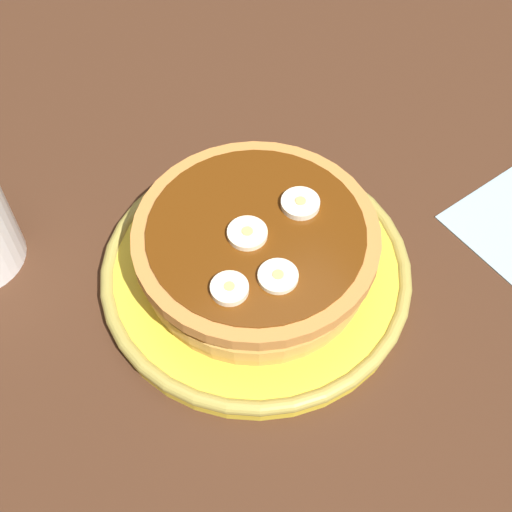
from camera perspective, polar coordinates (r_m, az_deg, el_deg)
ground_plane at (r=63.38cm, az=0.00°, el=-2.60°), size 140.00×140.00×3.00cm
plate at (r=61.16cm, az=0.00°, el=-1.25°), size 27.38×27.38×2.15cm
pancake_stack at (r=58.61cm, az=-0.05°, el=0.82°), size 20.64×20.57×5.31cm
banana_slice_0 at (r=55.94cm, az=-0.77°, el=1.90°), size 3.30×3.30×0.75cm
banana_slice_1 at (r=57.77cm, az=3.84°, el=4.14°), size 3.27×3.27×0.84cm
banana_slice_2 at (r=52.87cm, az=-2.20°, el=-2.74°), size 2.98×2.98×0.81cm
banana_slice_3 at (r=53.54cm, az=1.83°, el=-1.73°), size 3.19×3.19×0.68cm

